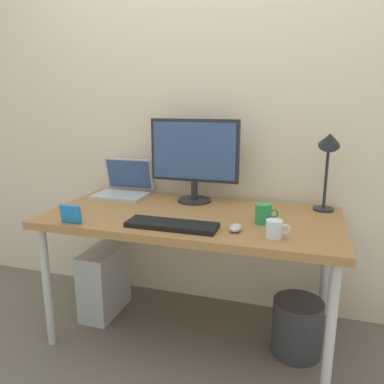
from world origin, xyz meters
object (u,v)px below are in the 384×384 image
Objects in this scene: laptop at (124,186)px; desk_lamp at (329,152)px; coffee_mug at (263,214)px; wastebasket at (297,327)px; photo_frame at (71,214)px; desk at (192,224)px; computer_tower at (104,281)px; glass_cup at (274,229)px; keyboard at (172,225)px; mouse at (235,228)px; monitor at (194,156)px.

desk_lamp is at bearing -0.80° from laptop.
coffee_mug is 0.65m from wastebasket.
laptop is 0.59m from photo_frame.
desk is 0.75m from computer_tower.
glass_cup is 0.67m from wastebasket.
desk is 0.25m from keyboard.
mouse is at bearing -30.04° from laptop.
photo_frame is 0.68m from computer_tower.
coffee_mug reaches higher than photo_frame.
monitor is 0.55m from keyboard.
monitor is at bearing -2.12° from laptop.
laptop is at bearing 161.25° from coffee_mug.
monitor is 0.62m from mouse.
computer_tower is (-0.06, -0.20, -0.57)m from laptop.
keyboard is 1.47× the size of wastebasket.
coffee_mug is 0.95m from photo_frame.
mouse is at bearing -16.86° from computer_tower.
desk_lamp reaches higher than computer_tower.
desk is 14.05× the size of photo_frame.
mouse is 0.18m from glass_cup.
desk_lamp is 1.09× the size of computer_tower.
desk is 0.62m from photo_frame.
laptop is 1.23m from desk_lamp.
desk_lamp is 1.04× the size of keyboard.
monitor is at bearing -179.94° from desk_lamp.
mouse reaches higher than computer_tower.
glass_cup reaches higher than computer_tower.
desk is 3.68× the size of computer_tower.
wastebasket is (1.17, -0.06, -0.06)m from computer_tower.
mouse is at bearing 169.23° from glass_cup.
photo_frame is at bearing -79.52° from computer_tower.
desk reaches higher than computer_tower.
desk is 0.40m from coffee_mug.
photo_frame is (-0.46, -0.57, -0.23)m from monitor.
desk is at bearing -5.70° from computer_tower.
photo_frame reaches higher than wastebasket.
monitor is 1.20× the size of keyboard.
laptop is 1.30m from wastebasket.
coffee_mug is 1.13m from computer_tower.
monitor reaches higher than computer_tower.
laptop is 0.71m from keyboard.
wastebasket is at bearing -13.14° from laptop.
desk_lamp reaches higher than mouse.
computer_tower is (-0.07, 0.39, -0.56)m from photo_frame.
keyboard is 0.82m from computer_tower.
coffee_mug is (-0.29, -0.29, -0.27)m from desk_lamp.
laptop is 2.91× the size of photo_frame.
wastebasket is (1.11, -0.26, -0.63)m from laptop.
glass_cup is 0.98× the size of photo_frame.
desk_lamp is 4.24× the size of glass_cup.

